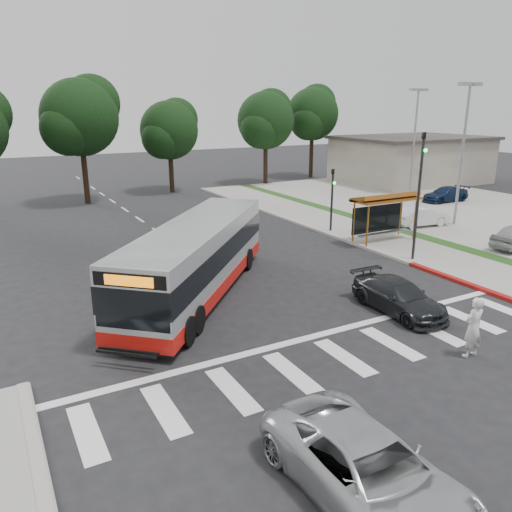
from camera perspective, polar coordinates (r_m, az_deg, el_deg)
ground at (r=20.28m, az=1.21°, el=-5.59°), size 140.00×140.00×0.00m
sidewalk_east at (r=32.58m, az=11.00°, el=2.90°), size 4.00×40.00×0.12m
curb_east at (r=31.36m, az=8.18°, el=2.53°), size 0.30×40.00×0.15m
curb_east_red at (r=24.48m, az=22.29°, el=-2.70°), size 0.32×6.00×0.15m
parking_lot at (r=42.38m, az=21.93°, el=5.18°), size 18.00×36.00×0.10m
commercial_building at (r=55.17m, az=17.27°, el=10.35°), size 14.00×10.00×4.40m
building_roof_cap at (r=54.98m, az=17.49°, el=12.77°), size 14.60×10.60×0.30m
crosswalk_ladder at (r=16.55m, az=10.06°, el=-11.29°), size 18.00×2.60×0.01m
bus_shelter at (r=29.86m, az=14.49°, el=5.92°), size 4.20×1.60×2.86m
traffic_signal_ne_tall at (r=26.26m, az=18.17°, el=7.56°), size 0.18×0.37×6.50m
traffic_signal_ne_short at (r=31.61m, az=8.71°, el=7.08°), size 0.18×0.37×4.00m
lot_light_front at (r=35.32m, az=22.71°, el=12.62°), size 1.90×0.35×9.01m
lot_light_mid at (r=46.44m, az=17.75°, el=13.82°), size 1.90×0.35×9.01m
tree_ne_a at (r=51.10m, az=1.15°, el=15.34°), size 6.16×5.74×9.30m
tree_ne_b at (r=56.54m, az=6.51°, el=15.92°), size 6.16×5.74×10.02m
tree_north_a at (r=42.95m, az=-19.44°, el=14.85°), size 6.60×6.15×10.17m
tree_north_b at (r=46.95m, az=-9.83°, el=14.08°), size 5.72×5.33×8.43m
transit_bus at (r=20.96m, az=-6.75°, el=-0.46°), size 9.88×10.62×3.08m
pedestrian at (r=17.35m, az=23.58°, el=-7.48°), size 0.74×0.49×2.02m
dark_sedan at (r=20.18m, az=15.97°, el=-4.47°), size 1.87×4.35×1.25m
silver_suv_south at (r=11.11m, az=12.75°, el=-22.82°), size 2.48×5.22×1.44m
parked_car_1 at (r=34.62m, az=18.38°, el=4.31°), size 3.98×1.80×1.27m
parked_car_3 at (r=44.30m, az=20.84°, el=6.61°), size 4.18×1.77×1.20m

